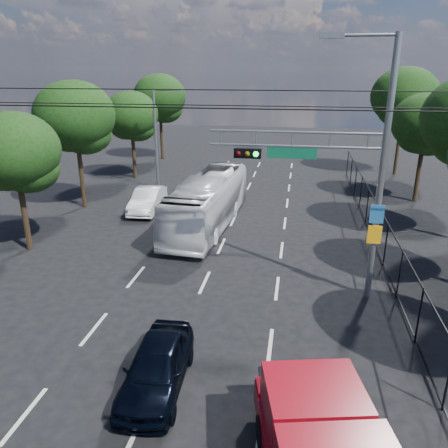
% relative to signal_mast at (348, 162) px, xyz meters
% --- Properties ---
extents(ground, '(120.00, 120.00, 0.00)m').
position_rel_signal_mast_xyz_m(ground, '(-5.28, -7.99, -5.24)').
color(ground, black).
rests_on(ground, ground).
extents(lane_markings, '(6.12, 38.00, 0.01)m').
position_rel_signal_mast_xyz_m(lane_markings, '(-5.28, 6.01, -5.24)').
color(lane_markings, beige).
rests_on(lane_markings, ground).
extents(signal_mast, '(6.43, 0.39, 9.50)m').
position_rel_signal_mast_xyz_m(signal_mast, '(0.00, 0.00, 0.00)').
color(signal_mast, slate).
rests_on(signal_mast, ground).
extents(streetlight_left, '(2.09, 0.22, 7.08)m').
position_rel_signal_mast_xyz_m(streetlight_left, '(-11.62, 14.01, -1.30)').
color(streetlight_left, slate).
rests_on(streetlight_left, ground).
extents(utility_wires, '(22.00, 5.04, 0.74)m').
position_rel_signal_mast_xyz_m(utility_wires, '(-5.28, 0.84, 1.99)').
color(utility_wires, black).
rests_on(utility_wires, ground).
extents(fence_right, '(0.06, 34.03, 2.00)m').
position_rel_signal_mast_xyz_m(fence_right, '(2.32, 4.18, -4.21)').
color(fence_right, black).
rests_on(fence_right, ground).
extents(tree_right_d, '(4.32, 4.32, 7.02)m').
position_rel_signal_mast_xyz_m(tree_right_d, '(6.13, 14.03, -0.39)').
color(tree_right_d, black).
rests_on(tree_right_d, ground).
extents(tree_right_e, '(5.28, 5.28, 8.58)m').
position_rel_signal_mast_xyz_m(tree_right_e, '(6.33, 22.03, 0.69)').
color(tree_right_e, black).
rests_on(tree_right_e, ground).
extents(tree_left_b, '(4.08, 4.08, 6.63)m').
position_rel_signal_mast_xyz_m(tree_left_b, '(-14.47, 2.03, -0.66)').
color(tree_left_b, black).
rests_on(tree_left_b, ground).
extents(tree_left_c, '(4.80, 4.80, 7.80)m').
position_rel_signal_mast_xyz_m(tree_left_c, '(-15.07, 9.03, 0.15)').
color(tree_left_c, black).
rests_on(tree_left_c, ground).
extents(tree_left_d, '(4.20, 4.20, 6.83)m').
position_rel_signal_mast_xyz_m(tree_left_d, '(-14.67, 17.03, -0.52)').
color(tree_left_d, black).
rests_on(tree_left_d, ground).
extents(tree_left_e, '(4.92, 4.92, 7.99)m').
position_rel_signal_mast_xyz_m(tree_left_e, '(-14.87, 25.03, 0.29)').
color(tree_left_e, black).
rests_on(tree_left_e, ground).
extents(navy_hatchback, '(1.78, 4.00, 1.34)m').
position_rel_signal_mast_xyz_m(navy_hatchback, '(-5.25, -6.37, -4.57)').
color(navy_hatchback, black).
rests_on(navy_hatchback, ground).
extents(white_bus, '(3.07, 10.33, 2.84)m').
position_rel_signal_mast_xyz_m(white_bus, '(-6.54, 6.85, -3.82)').
color(white_bus, silver).
rests_on(white_bus, ground).
extents(white_van, '(1.84, 4.46, 1.44)m').
position_rel_signal_mast_xyz_m(white_van, '(-10.78, 8.86, -4.52)').
color(white_van, white).
rests_on(white_van, ground).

